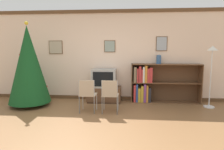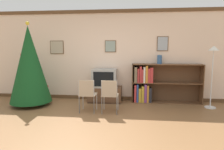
# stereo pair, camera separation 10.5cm
# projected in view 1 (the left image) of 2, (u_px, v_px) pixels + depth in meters

# --- Properties ---
(ground_plane) EXTENTS (24.00, 24.00, 0.00)m
(ground_plane) POSITION_uv_depth(u_px,v_px,m) (93.00, 131.00, 3.82)
(ground_plane) COLOR brown
(wall_back) EXTENTS (8.66, 0.11, 2.70)m
(wall_back) POSITION_uv_depth(u_px,v_px,m) (107.00, 55.00, 6.06)
(wall_back) COLOR beige
(wall_back) RESTS_ON ground_plane
(christmas_tree) EXTENTS (1.11, 1.11, 2.28)m
(christmas_tree) POSITION_uv_depth(u_px,v_px,m) (28.00, 65.00, 5.37)
(christmas_tree) COLOR maroon
(christmas_tree) RESTS_ON ground_plane
(tv_console) EXTENTS (0.98, 0.53, 0.45)m
(tv_console) POSITION_uv_depth(u_px,v_px,m) (104.00, 94.00, 5.88)
(tv_console) COLOR #412A1A
(tv_console) RESTS_ON ground_plane
(television) EXTENTS (0.70, 0.52, 0.53)m
(television) POSITION_uv_depth(u_px,v_px,m) (104.00, 78.00, 5.81)
(television) COLOR #9E9E99
(television) RESTS_ON tv_console
(folding_chair_left) EXTENTS (0.40, 0.40, 0.82)m
(folding_chair_left) POSITION_uv_depth(u_px,v_px,m) (87.00, 94.00, 4.83)
(folding_chair_left) COLOR tan
(folding_chair_left) RESTS_ON ground_plane
(folding_chair_right) EXTENTS (0.40, 0.40, 0.82)m
(folding_chair_right) POSITION_uv_depth(u_px,v_px,m) (110.00, 94.00, 4.78)
(folding_chair_right) COLOR tan
(folding_chair_right) RESTS_ON ground_plane
(bookshelf) EXTENTS (1.97, 0.36, 1.12)m
(bookshelf) POSITION_uv_depth(u_px,v_px,m) (152.00, 84.00, 5.81)
(bookshelf) COLOR brown
(bookshelf) RESTS_ON ground_plane
(vase) EXTENTS (0.14, 0.14, 0.26)m
(vase) POSITION_uv_depth(u_px,v_px,m) (159.00, 59.00, 5.74)
(vase) COLOR #335684
(vase) RESTS_ON bookshelf
(standing_lamp) EXTENTS (0.28, 0.28, 1.63)m
(standing_lamp) POSITION_uv_depth(u_px,v_px,m) (212.00, 61.00, 5.18)
(standing_lamp) COLOR silver
(standing_lamp) RESTS_ON ground_plane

